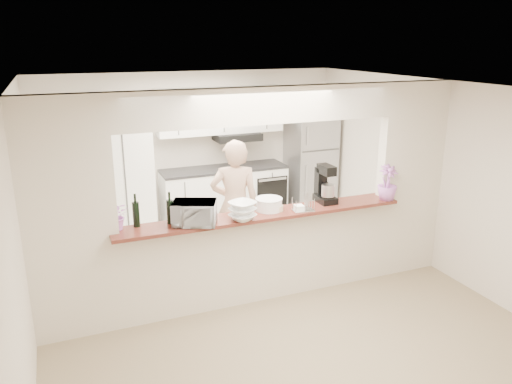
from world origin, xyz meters
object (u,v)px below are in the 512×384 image
stand_mixer (325,185)px  refrigerator (310,165)px  person (235,206)px  toaster_oven (194,213)px

stand_mixer → refrigerator: bearing=65.1°
stand_mixer → person: size_ratio=0.26×
toaster_oven → stand_mixer: bearing=28.7°
refrigerator → stand_mixer: size_ratio=3.68×
toaster_oven → person: bearing=73.8°
refrigerator → toaster_oven: (-2.87, -2.75, 0.37)m
toaster_oven → person: person is taller
refrigerator → stand_mixer: (-1.20, -2.58, 0.45)m
stand_mixer → person: 1.26m
refrigerator → toaster_oven: refrigerator is taller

